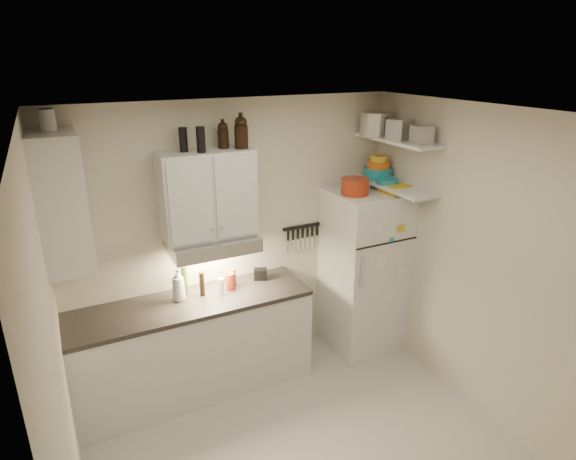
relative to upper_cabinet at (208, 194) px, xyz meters
name	(u,v)px	position (x,y,z in m)	size (l,w,h in m)	color
floor	(311,458)	(0.30, -1.33, -1.84)	(3.20, 3.00, 0.02)	beige
ceiling	(318,115)	(0.30, -1.33, 0.78)	(3.20, 3.00, 0.02)	white
back_wall	(236,239)	(0.30, 0.18, -0.53)	(3.20, 0.02, 2.60)	beige
left_wall	(57,377)	(-1.31, -1.33, -0.53)	(0.02, 3.00, 2.60)	beige
right_wall	(484,266)	(1.91, -1.33, -0.53)	(0.02, 3.00, 2.60)	beige
base_cabinet	(195,348)	(-0.25, -0.14, -1.39)	(2.10, 0.60, 0.88)	silver
countertop	(191,303)	(-0.25, -0.14, -0.93)	(2.10, 0.62, 0.04)	#2C2826
upper_cabinet	(208,194)	(0.00, 0.00, 0.00)	(0.80, 0.33, 0.75)	silver
side_cabinet	(61,201)	(-1.14, -0.14, 0.12)	(0.33, 0.55, 1.00)	silver
range_hood	(213,244)	(0.00, -0.06, -0.44)	(0.76, 0.46, 0.12)	silver
fridge	(363,271)	(1.55, -0.18, -0.98)	(0.70, 0.68, 1.70)	silver
shelf_hi	(398,140)	(1.75, -0.31, 0.38)	(0.30, 0.95, 0.03)	silver
shelf_lo	(394,186)	(1.75, -0.31, -0.07)	(0.30, 0.95, 0.03)	silver
knife_strip	(302,227)	(1.00, 0.15, -0.51)	(0.42, 0.02, 0.03)	black
dutch_oven	(355,187)	(1.37, -0.21, -0.05)	(0.26, 0.26, 0.15)	maroon
book_stack	(394,188)	(1.74, -0.33, -0.08)	(0.21, 0.26, 0.09)	gold
spice_jar	(367,186)	(1.53, -0.17, -0.07)	(0.06, 0.06, 0.10)	silver
stock_pot	(376,124)	(1.68, -0.05, 0.50)	(0.30, 0.30, 0.22)	silver
tin_a	(399,129)	(1.71, -0.36, 0.48)	(0.18, 0.17, 0.18)	#AAAAAD
tin_b	(422,135)	(1.76, -0.61, 0.47)	(0.15, 0.15, 0.15)	#AAAAAD
bowl_teal	(377,173)	(1.75, -0.05, 0.01)	(0.28, 0.28, 0.11)	teal
bowl_orange	(378,164)	(1.74, -0.06, 0.10)	(0.23, 0.23, 0.07)	#BF5C11
bowl_yellow	(379,158)	(1.74, -0.06, 0.16)	(0.18, 0.18, 0.06)	gold
plates	(388,181)	(1.71, -0.26, -0.02)	(0.21, 0.21, 0.05)	teal
growler_a	(223,135)	(0.17, 0.03, 0.49)	(0.10, 0.10, 0.23)	black
growler_b	(241,132)	(0.30, -0.05, 0.51)	(0.12, 0.12, 0.28)	black
thermos_a	(201,140)	(-0.05, -0.07, 0.48)	(0.07, 0.07, 0.21)	black
thermos_b	(183,140)	(-0.17, 0.02, 0.47)	(0.07, 0.07, 0.20)	black
side_jar	(47,120)	(-1.14, -0.09, 0.70)	(0.11, 0.11, 0.15)	silver
soap_bottle	(178,283)	(-0.33, -0.07, -0.74)	(0.13, 0.13, 0.33)	silver
pepper_mill	(233,277)	(0.19, -0.02, -0.82)	(0.05, 0.05, 0.17)	brown
oil_bottle	(185,280)	(-0.25, 0.02, -0.77)	(0.05, 0.05, 0.27)	#335B16
vinegar_bottle	(202,284)	(-0.12, -0.08, -0.79)	(0.05, 0.05, 0.22)	black
clear_bottle	(221,286)	(0.03, -0.13, -0.83)	(0.05, 0.05, 0.15)	silver
red_jar	(230,282)	(0.14, -0.08, -0.82)	(0.08, 0.08, 0.16)	maroon
caddy	(260,274)	(0.47, -0.01, -0.85)	(0.12, 0.09, 0.10)	black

